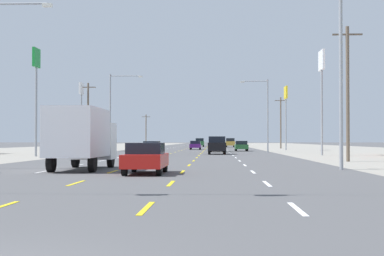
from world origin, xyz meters
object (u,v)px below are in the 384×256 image
at_px(box_truck_inner_left_near, 82,135).
at_px(pole_sign_left_row_1, 36,76).
at_px(sedan_inner_left_mid, 152,148).
at_px(suv_inner_right_midfar, 217,145).
at_px(sedan_inner_right_distant_a, 215,144).
at_px(suv_inner_right_far, 217,144).
at_px(sedan_center_turn_nearest, 146,158).
at_px(streetlight_right_row_0, 330,62).
at_px(suv_far_right_distant_b, 230,142).
at_px(streetlight_left_row_1, 113,107).
at_px(suv_center_turn_distant_c, 200,142).
at_px(pole_sign_left_row_2, 81,99).
at_px(pole_sign_right_row_1, 322,74).
at_px(pole_sign_right_row_2, 286,100).
at_px(streetlight_right_row_1, 265,110).
at_px(sedan_far_right_farther, 241,146).
at_px(sedan_center_turn_farthest, 195,145).

relative_size(box_truck_inner_left_near, pole_sign_left_row_1, 0.69).
relative_size(sedan_inner_left_mid, suv_inner_right_midfar, 0.92).
distance_m(sedan_inner_left_mid, sedan_inner_right_distant_a, 56.63).
xyz_separation_m(sedan_inner_left_mid, suv_inner_right_far, (7.06, 15.25, 0.27)).
xyz_separation_m(sedan_inner_left_mid, pole_sign_left_row_1, (-10.49, -6.62, 7.02)).
distance_m(sedan_center_turn_nearest, streetlight_right_row_0, 11.49).
xyz_separation_m(suv_far_right_distant_b, streetlight_right_row_0, (2.77, -94.96, 4.77)).
xyz_separation_m(sedan_center_turn_nearest, streetlight_left_row_1, (-9.83, 46.07, 5.11)).
bearing_deg(suv_center_turn_distant_c, sedan_center_turn_nearest, -89.91).
relative_size(suv_inner_right_far, sedan_inner_right_distant_a, 1.09).
distance_m(sedan_inner_left_mid, pole_sign_left_row_2, 23.64).
distance_m(sedan_center_turn_nearest, box_truck_inner_left_near, 5.09).
bearing_deg(pole_sign_left_row_1, sedan_center_turn_nearest, -62.89).
distance_m(suv_center_turn_distant_c, pole_sign_right_row_1, 73.92).
height_order(box_truck_inner_left_near, sedan_inner_left_mid, box_truck_inner_left_near).
height_order(pole_sign_left_row_1, pole_sign_right_row_2, pole_sign_left_row_1).
bearing_deg(pole_sign_right_row_1, suv_far_right_distant_b, 96.49).
relative_size(streetlight_right_row_0, streetlight_right_row_1, 1.05).
distance_m(sedan_far_right_farther, sedan_inner_right_distant_a, 36.12).
height_order(suv_inner_right_far, streetlight_left_row_1, streetlight_left_row_1).
height_order(sedan_center_turn_nearest, suv_center_turn_distant_c, suv_center_turn_distant_c).
distance_m(pole_sign_left_row_1, pole_sign_right_row_2, 44.36).
bearing_deg(streetlight_right_row_0, pole_sign_left_row_2, 117.21).
distance_m(pole_sign_left_row_1, streetlight_left_row_1, 19.35).
bearing_deg(pole_sign_right_row_2, pole_sign_right_row_1, -89.93).
bearing_deg(sedan_center_turn_farthest, box_truck_inner_left_near, -93.53).
xyz_separation_m(sedan_center_turn_farthest, streetlight_right_row_1, (9.60, -20.30, 4.64)).
xyz_separation_m(sedan_far_right_farther, pole_sign_right_row_1, (7.27, -21.95, 7.69)).
height_order(sedan_center_turn_nearest, sedan_center_turn_farthest, same).
bearing_deg(pole_sign_right_row_2, pole_sign_left_row_2, -164.23).
relative_size(sedan_inner_left_mid, pole_sign_left_row_2, 0.46).
xyz_separation_m(box_truck_inner_left_near, suv_inner_right_midfar, (7.30, 33.44, -0.81)).
bearing_deg(box_truck_inner_left_near, pole_sign_left_row_1, 112.90).
xyz_separation_m(suv_center_turn_distant_c, streetlight_right_row_0, (9.66, -100.27, 4.77)).
distance_m(sedan_inner_left_mid, pole_sign_right_row_2, 33.55).
bearing_deg(sedan_far_right_farther, suv_inner_right_far, -124.35).
bearing_deg(suv_inner_right_midfar, pole_sign_left_row_2, 139.52).
relative_size(sedan_center_turn_nearest, box_truck_inner_left_near, 0.62).
xyz_separation_m(streetlight_right_row_0, streetlight_left_row_1, (-19.32, 41.99, 0.07)).
xyz_separation_m(suv_inner_right_far, suv_center_turn_distant_c, (-3.76, 55.22, 0.00)).
relative_size(sedan_inner_right_distant_a, pole_sign_left_row_2, 0.46).
distance_m(sedan_far_right_farther, pole_sign_left_row_2, 23.69).
relative_size(box_truck_inner_left_near, streetlight_right_row_1, 0.77).
height_order(sedan_inner_right_distant_a, streetlight_right_row_0, streetlight_right_row_0).
bearing_deg(sedan_far_right_farther, sedan_center_turn_nearest, -97.41).
bearing_deg(suv_inner_right_midfar, pole_sign_right_row_1, -22.15).
bearing_deg(streetlight_right_row_1, box_truck_inner_left_near, -107.48).
xyz_separation_m(sedan_inner_right_distant_a, pole_sign_right_row_2, (11.01, -28.64, 7.03)).
xyz_separation_m(box_truck_inner_left_near, suv_far_right_distant_b, (10.51, 95.83, -0.81)).
distance_m(suv_inner_right_midfar, pole_sign_left_row_1, 20.94).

